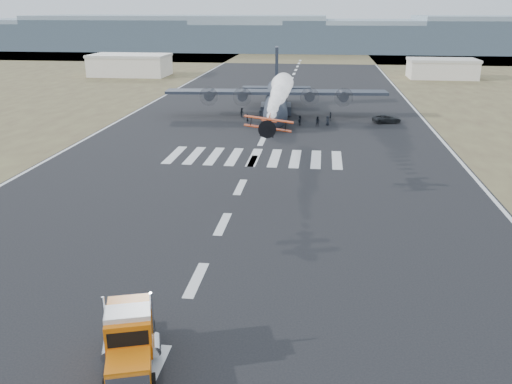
% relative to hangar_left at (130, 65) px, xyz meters
% --- Properties ---
extents(ground, '(500.00, 500.00, 0.00)m').
position_rel_hangar_left_xyz_m(ground, '(52.00, -145.00, -3.41)').
color(ground, black).
rests_on(ground, ground).
extents(scrub_far, '(500.00, 80.00, 0.00)m').
position_rel_hangar_left_xyz_m(scrub_far, '(52.00, 85.00, -3.41)').
color(scrub_far, brown).
rests_on(scrub_far, ground).
extents(runway_markings, '(60.00, 260.00, 0.01)m').
position_rel_hangar_left_xyz_m(runway_markings, '(52.00, -85.00, -3.40)').
color(runway_markings, silver).
rests_on(runway_markings, ground).
extents(ridge_seg_b, '(150.00, 50.00, 15.00)m').
position_rel_hangar_left_xyz_m(ridge_seg_b, '(-78.00, 115.00, 4.09)').
color(ridge_seg_b, slate).
rests_on(ridge_seg_b, ground).
extents(ridge_seg_c, '(150.00, 50.00, 17.00)m').
position_rel_hangar_left_xyz_m(ridge_seg_c, '(-13.00, 115.00, 5.09)').
color(ridge_seg_c, slate).
rests_on(ridge_seg_c, ground).
extents(ridge_seg_d, '(150.00, 50.00, 13.00)m').
position_rel_hangar_left_xyz_m(ridge_seg_d, '(52.00, 115.00, 3.09)').
color(ridge_seg_d, slate).
rests_on(ridge_seg_d, ground).
extents(ridge_seg_e, '(150.00, 50.00, 15.00)m').
position_rel_hangar_left_xyz_m(ridge_seg_e, '(117.00, 115.00, 4.09)').
color(ridge_seg_e, slate).
rests_on(ridge_seg_e, ground).
extents(hangar_left, '(24.50, 14.50, 6.70)m').
position_rel_hangar_left_xyz_m(hangar_left, '(0.00, 0.00, 0.00)').
color(hangar_left, beige).
rests_on(hangar_left, ground).
extents(hangar_right, '(20.50, 12.50, 5.90)m').
position_rel_hangar_left_xyz_m(hangar_right, '(98.00, 5.00, -0.40)').
color(hangar_right, beige).
rests_on(hangar_right, ground).
extents(semi_truck, '(4.89, 8.76, 3.86)m').
position_rel_hangar_left_xyz_m(semi_truck, '(50.54, -144.23, -1.51)').
color(semi_truck, black).
rests_on(semi_truck, ground).
extents(aerobatic_biplane, '(5.54, 4.97, 2.43)m').
position_rel_hangar_left_xyz_m(aerobatic_biplane, '(55.60, -111.33, 4.92)').
color(aerobatic_biplane, '#B6340C').
extents(smoke_trail, '(3.49, 34.31, 3.49)m').
position_rel_hangar_left_xyz_m(smoke_trail, '(54.93, -83.59, 5.17)').
color(smoke_trail, white).
extents(transport_aircraft, '(43.95, 36.14, 12.68)m').
position_rel_hangar_left_xyz_m(transport_aircraft, '(52.24, -61.24, -0.14)').
color(transport_aircraft, '#232B34').
rests_on(transport_aircraft, ground).
extents(support_vehicle, '(5.83, 3.77, 1.49)m').
position_rel_hangar_left_xyz_m(support_vehicle, '(73.91, -67.05, -2.66)').
color(support_vehicle, black).
rests_on(support_vehicle, ground).
extents(crew_a, '(0.65, 0.71, 1.63)m').
position_rel_hangar_left_xyz_m(crew_a, '(52.48, -70.81, -2.60)').
color(crew_a, black).
rests_on(crew_a, ground).
extents(crew_b, '(0.68, 0.96, 1.81)m').
position_rel_hangar_left_xyz_m(crew_b, '(45.71, -64.53, -2.50)').
color(crew_b, black).
rests_on(crew_b, ground).
extents(crew_c, '(1.03, 1.06, 1.56)m').
position_rel_hangar_left_xyz_m(crew_c, '(49.48, -65.46, -2.63)').
color(crew_c, black).
rests_on(crew_c, ground).
extents(crew_d, '(0.52, 1.00, 1.70)m').
position_rel_hangar_left_xyz_m(crew_d, '(63.27, -66.53, -2.56)').
color(crew_d, black).
rests_on(crew_d, ground).
extents(crew_e, '(0.96, 0.98, 1.74)m').
position_rel_hangar_left_xyz_m(crew_e, '(62.71, -70.74, -2.54)').
color(crew_e, black).
rests_on(crew_e, ground).
extents(crew_f, '(0.67, 1.73, 1.83)m').
position_rel_hangar_left_xyz_m(crew_f, '(57.56, -71.15, -2.49)').
color(crew_f, black).
rests_on(crew_f, ground).
extents(crew_g, '(0.74, 0.80, 1.74)m').
position_rel_hangar_left_xyz_m(crew_g, '(47.51, -69.97, -2.54)').
color(crew_g, black).
rests_on(crew_g, ground).
extents(crew_h, '(1.01, 0.77, 1.86)m').
position_rel_hangar_left_xyz_m(crew_h, '(60.90, -71.78, -2.48)').
color(crew_h, black).
rests_on(crew_h, ground).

